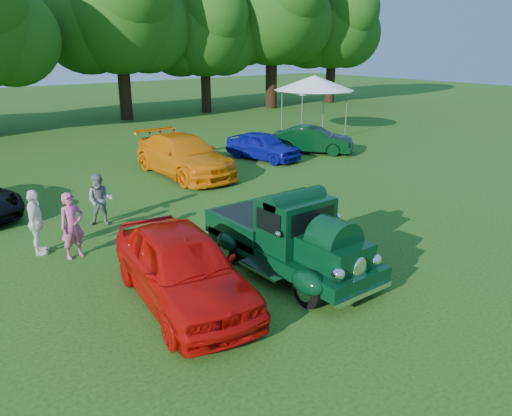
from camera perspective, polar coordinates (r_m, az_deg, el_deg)
ground at (r=12.28m, az=-0.98°, el=-7.02°), size 120.00×120.00×0.00m
hero_pickup at (r=11.96m, az=3.73°, el=-3.50°), size 2.24×4.82×1.88m
red_convertible at (r=10.62m, az=-8.41°, el=-6.63°), size 2.59×5.00×1.62m
back_car_orange at (r=21.01m, az=-8.25°, el=5.96°), size 2.39×5.69×1.64m
back_car_blue at (r=23.70m, az=0.82°, el=7.14°), size 2.23×4.05×1.30m
back_car_green at (r=25.30m, az=6.49°, el=7.75°), size 3.47×4.03×1.31m
spectator_pink at (r=13.46m, az=-20.26°, el=-1.90°), size 0.69×0.50×1.73m
spectator_grey at (r=15.63m, az=-17.38°, el=0.87°), size 0.97×0.91×1.58m
spectator_white at (r=14.03m, az=-23.84°, el=-1.53°), size 0.78×1.10×1.74m
canopy_tent at (r=30.21m, az=6.67°, el=13.97°), size 5.79×5.79×3.47m
tree_line at (r=34.26m, az=-27.17°, el=19.37°), size 62.86×9.43×12.09m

